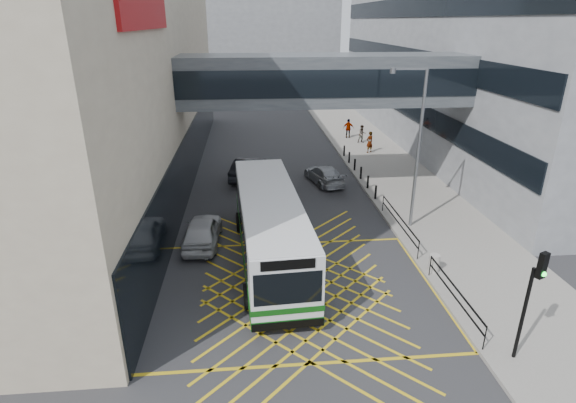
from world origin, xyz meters
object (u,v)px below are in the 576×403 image
object	(u,v)px
bus	(270,225)
street_lamp	(416,141)
car_dark	(248,168)
car_silver	(324,174)
car_white	(202,231)
pedestrian_c	(348,128)
pedestrian_b	(362,134)
pedestrian_a	(370,142)
litter_bin	(434,263)
traffic_light	(532,291)

from	to	relation	value
bus	street_lamp	size ratio (longest dim) A/B	1.40
car_dark	car_silver	distance (m)	5.66
car_white	pedestrian_c	world-z (taller)	pedestrian_c
bus	pedestrian_b	size ratio (longest dim) A/B	7.28
pedestrian_a	pedestrian_b	distance (m)	3.39
car_dark	litter_bin	xyz separation A→B (m)	(8.43, -14.44, -0.22)
car_silver	pedestrian_a	world-z (taller)	pedestrian_a
street_lamp	pedestrian_c	size ratio (longest dim) A/B	4.67
car_white	pedestrian_b	distance (m)	23.45
pedestrian_b	traffic_light	bearing A→B (deg)	-98.85
car_white	litter_bin	xyz separation A→B (m)	(10.91, -4.04, -0.18)
bus	pedestrian_a	world-z (taller)	bus
litter_bin	pedestrian_c	xyz separation A→B (m)	(1.47, 25.43, 0.51)
car_white	car_silver	xyz separation A→B (m)	(7.92, 8.85, -0.08)
car_dark	car_white	bearing A→B (deg)	92.30
traffic_light	pedestrian_b	size ratio (longest dim) A/B	2.51
litter_bin	pedestrian_b	world-z (taller)	pedestrian_b
car_white	car_silver	bearing A→B (deg)	-129.03
car_silver	traffic_light	size ratio (longest dim) A/B	1.05
street_lamp	pedestrian_c	xyz separation A→B (m)	(1.04, 20.47, -3.99)
traffic_light	pedestrian_a	distance (m)	26.01
street_lamp	pedestrian_c	bearing A→B (deg)	90.95
street_lamp	litter_bin	size ratio (longest dim) A/B	10.39
car_dark	pedestrian_c	size ratio (longest dim) A/B	2.74
car_dark	pedestrian_a	xyz separation A→B (m)	(10.60, 5.56, 0.30)
car_dark	traffic_light	xyz separation A→B (m)	(9.03, -20.34, 2.08)
car_silver	pedestrian_c	world-z (taller)	pedestrian_c
pedestrian_a	car_dark	bearing A→B (deg)	0.76
car_dark	car_silver	size ratio (longest dim) A/B	1.15
car_white	street_lamp	bearing A→B (deg)	-172.58
car_silver	pedestrian_c	xyz separation A→B (m)	(4.46, 12.54, 0.40)
bus	pedestrian_a	bearing A→B (deg)	58.25
car_white	litter_bin	distance (m)	11.63
traffic_light	litter_bin	distance (m)	6.36
car_white	car_dark	world-z (taller)	car_dark
car_dark	traffic_light	size ratio (longest dim) A/B	1.21
litter_bin	pedestrian_b	size ratio (longest dim) A/B	0.50
bus	car_silver	world-z (taller)	bus
car_dark	traffic_light	world-z (taller)	traffic_light
car_dark	traffic_light	distance (m)	22.35
street_lamp	pedestrian_b	xyz separation A→B (m)	(1.91, 18.43, -4.08)
traffic_light	pedestrian_c	size ratio (longest dim) A/B	2.26
car_dark	car_silver	world-z (taller)	car_dark
car_dark	litter_bin	distance (m)	16.72
car_dark	litter_bin	size ratio (longest dim) A/B	6.10
bus	litter_bin	world-z (taller)	bus
car_white	pedestrian_b	size ratio (longest dim) A/B	2.87
car_dark	pedestrian_b	size ratio (longest dim) A/B	3.05
car_white	car_dark	distance (m)	10.69
bus	car_white	xyz separation A→B (m)	(-3.44, 1.86, -1.04)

